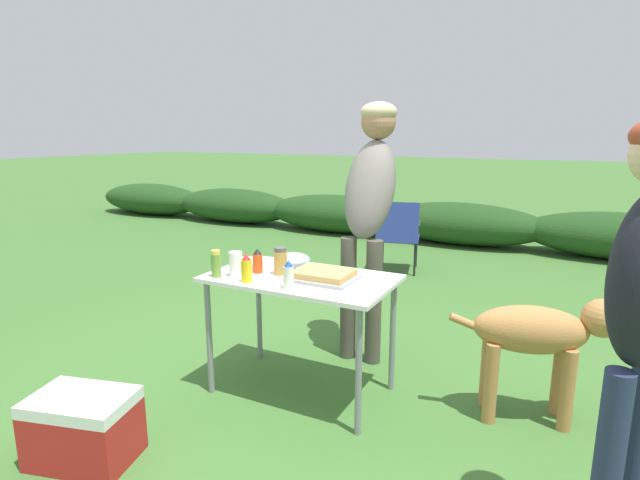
% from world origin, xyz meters
% --- Properties ---
extents(ground_plane, '(60.00, 60.00, 0.00)m').
position_xyz_m(ground_plane, '(0.00, 0.00, 0.00)').
color(ground_plane, '#3D6B2D').
extents(shrub_hedge, '(14.40, 0.90, 0.60)m').
position_xyz_m(shrub_hedge, '(-0.00, 4.72, 0.30)').
color(shrub_hedge, '#1E4219').
rests_on(shrub_hedge, ground).
extents(folding_table, '(1.10, 0.64, 0.74)m').
position_xyz_m(folding_table, '(0.00, 0.00, 0.66)').
color(folding_table, silver).
rests_on(folding_table, ground).
extents(food_tray, '(0.37, 0.29, 0.06)m').
position_xyz_m(food_tray, '(0.15, -0.00, 0.77)').
color(food_tray, '#9E9EA3').
rests_on(food_tray, folding_table).
extents(plate_stack, '(0.22, 0.22, 0.04)m').
position_xyz_m(plate_stack, '(-0.42, 0.05, 0.76)').
color(plate_stack, white).
rests_on(plate_stack, folding_table).
extents(mixing_bowl, '(0.22, 0.22, 0.09)m').
position_xyz_m(mixing_bowl, '(-0.14, 0.16, 0.79)').
color(mixing_bowl, '#99B2CC').
rests_on(mixing_bowl, folding_table).
extents(paper_cup_stack, '(0.08, 0.08, 0.15)m').
position_xyz_m(paper_cup_stack, '(-0.35, -0.17, 0.81)').
color(paper_cup_stack, white).
rests_on(paper_cup_stack, folding_table).
extents(mustard_bottle, '(0.06, 0.06, 0.17)m').
position_xyz_m(mustard_bottle, '(-0.22, -0.24, 0.82)').
color(mustard_bottle, yellow).
rests_on(mustard_bottle, folding_table).
extents(spice_jar, '(0.08, 0.08, 0.17)m').
position_xyz_m(spice_jar, '(-0.13, -0.02, 0.82)').
color(spice_jar, '#B2893D').
rests_on(spice_jar, folding_table).
extents(relish_jar, '(0.06, 0.06, 0.16)m').
position_xyz_m(relish_jar, '(-0.44, -0.23, 0.82)').
color(relish_jar, olive).
rests_on(relish_jar, folding_table).
extents(hot_sauce_bottle, '(0.06, 0.06, 0.15)m').
position_xyz_m(hot_sauce_bottle, '(-0.27, -0.05, 0.81)').
color(hot_sauce_bottle, '#CC4214').
rests_on(hot_sauce_bottle, folding_table).
extents(mayo_bottle, '(0.06, 0.06, 0.16)m').
position_xyz_m(mayo_bottle, '(0.05, -0.23, 0.82)').
color(mayo_bottle, silver).
rests_on(mayo_bottle, folding_table).
extents(standing_person_in_gray_fleece, '(0.35, 0.51, 1.79)m').
position_xyz_m(standing_person_in_gray_fleece, '(0.15, 0.71, 1.15)').
color(standing_person_in_gray_fleece, '#4C473D').
rests_on(standing_person_in_gray_fleece, ground).
extents(dog, '(0.93, 0.41, 0.72)m').
position_xyz_m(dog, '(1.31, 0.32, 0.49)').
color(dog, '#B27A42').
rests_on(dog, ground).
extents(camp_chair_green_behind_table, '(0.59, 0.68, 0.83)m').
position_xyz_m(camp_chair_green_behind_table, '(-0.33, 2.84, 0.47)').
color(camp_chair_green_behind_table, navy).
rests_on(camp_chair_green_behind_table, ground).
extents(cooler_box, '(0.55, 0.43, 0.34)m').
position_xyz_m(cooler_box, '(-0.62, -1.07, 0.17)').
color(cooler_box, '#B21E1E').
rests_on(cooler_box, ground).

